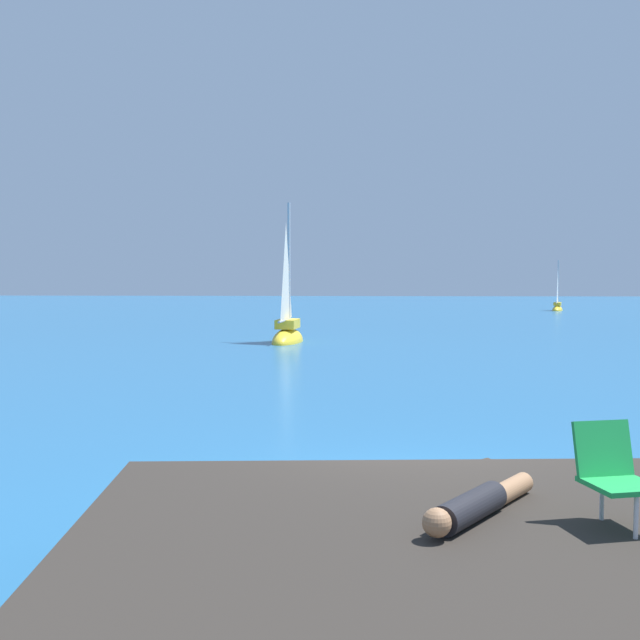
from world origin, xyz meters
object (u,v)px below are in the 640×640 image
(person_sunbather, at_px, (477,504))
(beach_chair, at_px, (613,470))
(sailboat_far, at_px, (557,308))
(sailboat_near, at_px, (288,334))

(person_sunbather, bearing_deg, beach_chair, -63.15)
(sailboat_far, xyz_separation_m, beach_chair, (-12.16, -51.36, 1.05))
(sailboat_far, distance_m, person_sunbather, 52.91)
(sailboat_near, xyz_separation_m, beach_chair, (4.76, -25.22, 0.93))
(sailboat_near, bearing_deg, beach_chair, -162.93)
(sailboat_near, relative_size, beach_chair, 7.58)
(person_sunbather, bearing_deg, sailboat_near, 42.10)
(person_sunbather, bearing_deg, sailboat_far, 19.21)
(sailboat_near, height_order, person_sunbather, sailboat_near)
(person_sunbather, xyz_separation_m, beach_chair, (1.03, -0.12, 0.33))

